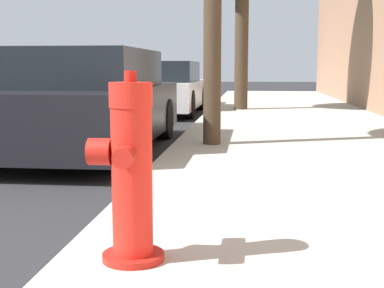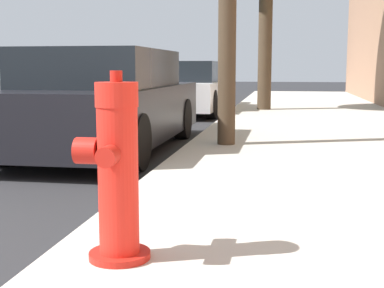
{
  "view_description": "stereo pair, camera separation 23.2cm",
  "coord_description": "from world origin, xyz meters",
  "views": [
    {
      "loc": [
        3.08,
        -2.17,
        1.12
      ],
      "look_at": [
        2.66,
        1.58,
        0.58
      ],
      "focal_mm": 50.0,
      "sensor_mm": 36.0,
      "label": 1
    },
    {
      "loc": [
        3.31,
        -2.14,
        1.12
      ],
      "look_at": [
        2.66,
        1.58,
        0.58
      ],
      "focal_mm": 50.0,
      "sensor_mm": 36.0,
      "label": 2
    }
  ],
  "objects": [
    {
      "name": "fire_hydrant",
      "position": [
        2.49,
        0.38,
        0.6
      ],
      "size": [
        0.37,
        0.39,
        0.95
      ],
      "color": "red",
      "rests_on": "sidewalk_slab"
    },
    {
      "name": "parked_car_near",
      "position": [
        0.96,
        4.71,
        0.66
      ],
      "size": [
        1.74,
        4.32,
        1.35
      ],
      "color": "black",
      "rests_on": "ground_plane"
    },
    {
      "name": "parked_car_mid",
      "position": [
        0.96,
        10.61,
        0.61
      ],
      "size": [
        1.75,
        4.06,
        1.26
      ],
      "color": "silver",
      "rests_on": "ground_plane"
    }
  ]
}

